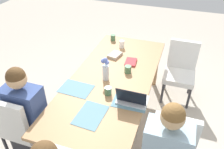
% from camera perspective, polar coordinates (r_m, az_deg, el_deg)
% --- Properties ---
extents(ground_plane, '(10.00, 10.00, 0.00)m').
position_cam_1_polar(ground_plane, '(3.27, -0.00, -11.55)').
color(ground_plane, '#B2A899').
extents(dining_table, '(2.23, 0.96, 0.75)m').
position_cam_1_polar(dining_table, '(2.82, -0.00, -2.04)').
color(dining_table, '#9E754C').
rests_on(dining_table, ground_plane).
extents(chair_near_left_far, '(0.44, 0.44, 0.90)m').
position_cam_1_polar(chair_near_left_far, '(2.75, -21.87, -11.35)').
color(chair_near_left_far, silver).
rests_on(chair_near_left_far, ground_plane).
extents(person_near_left_far, '(0.36, 0.40, 1.19)m').
position_cam_1_polar(person_near_left_far, '(2.74, -20.06, -10.29)').
color(person_near_left_far, '#2D2D33').
rests_on(person_near_left_far, ground_plane).
extents(chair_far_right_near, '(0.44, 0.44, 0.90)m').
position_cam_1_polar(chair_far_right_near, '(3.55, 16.62, 1.43)').
color(chair_far_right_near, silver).
rests_on(chair_far_right_near, ground_plane).
extents(flower_vase, '(0.08, 0.10, 0.31)m').
position_cam_1_polar(flower_vase, '(2.67, -1.62, 1.41)').
color(flower_vase, silver).
rests_on(flower_vase, dining_table).
extents(placemat_far_left_near, '(0.27, 0.37, 0.00)m').
position_cam_1_polar(placemat_far_left_near, '(2.45, 4.52, -6.68)').
color(placemat_far_left_near, slate).
rests_on(placemat_far_left_near, dining_table).
extents(placemat_head_right_left_mid, '(0.37, 0.28, 0.00)m').
position_cam_1_polar(placemat_head_right_left_mid, '(2.31, -5.24, -9.95)').
color(placemat_head_right_left_mid, slate).
rests_on(placemat_head_right_left_mid, dining_table).
extents(placemat_near_left_far, '(0.28, 0.37, 0.00)m').
position_cam_1_polar(placemat_near_left_far, '(2.64, -8.88, -3.48)').
color(placemat_near_left_far, slate).
rests_on(placemat_near_left_far, dining_table).
extents(laptop_far_left_near, '(0.22, 0.32, 0.21)m').
position_cam_1_polar(laptop_far_left_near, '(2.42, 5.01, -6.07)').
color(laptop_far_left_near, silver).
rests_on(laptop_far_left_near, dining_table).
extents(coffee_mug_near_left, '(0.08, 0.08, 0.09)m').
position_cam_1_polar(coffee_mug_near_left, '(3.62, 0.24, 9.12)').
color(coffee_mug_near_left, '#47704C').
rests_on(coffee_mug_near_left, dining_table).
extents(coffee_mug_near_right, '(0.09, 0.09, 0.09)m').
position_cam_1_polar(coffee_mug_near_right, '(2.86, 3.96, 1.31)').
color(coffee_mug_near_right, '#47704C').
rests_on(coffee_mug_near_right, dining_table).
extents(coffee_mug_centre_left, '(0.07, 0.07, 0.11)m').
position_cam_1_polar(coffee_mug_centre_left, '(3.41, 2.43, 7.52)').
color(coffee_mug_centre_left, white).
rests_on(coffee_mug_centre_left, dining_table).
extents(coffee_mug_centre_right, '(0.08, 0.08, 0.09)m').
position_cam_1_polar(coffee_mug_centre_right, '(2.51, -0.98, -4.08)').
color(coffee_mug_centre_right, '#47704C').
rests_on(coffee_mug_centre_right, dining_table).
extents(book_red_cover, '(0.23, 0.18, 0.04)m').
position_cam_1_polar(book_red_cover, '(3.20, 0.72, 4.88)').
color(book_red_cover, '#B2A38E').
rests_on(book_red_cover, dining_table).
extents(book_blue_cover, '(0.21, 0.16, 0.02)m').
position_cam_1_polar(book_blue_cover, '(3.07, 4.68, 3.12)').
color(book_blue_cover, '#B73338').
rests_on(book_blue_cover, dining_table).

